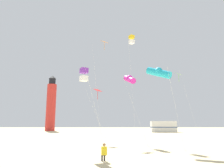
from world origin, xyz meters
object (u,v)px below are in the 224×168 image
at_px(kite_tube_magenta, 130,79).
at_px(rv_van_white, 163,127).
at_px(lighthouse_distant, 51,104).
at_px(kite_diamond_scarlet, 98,92).
at_px(kite_diamond_orange, 104,47).
at_px(kite_box_gold, 132,40).
at_px(kite_tube_cyan, 159,72).
at_px(kite_diamond_lime, 179,77).
at_px(kite_flyer_standing, 104,152).
at_px(kite_box_violet, 84,75).

distance_m(kite_tube_magenta, rv_van_white, 32.37).
bearing_deg(kite_tube_magenta, lighthouse_distant, 118.83).
height_order(kite_diamond_scarlet, lighthouse_distant, lighthouse_distant).
bearing_deg(kite_diamond_scarlet, kite_diamond_orange, 69.65).
relative_size(lighthouse_distant, rv_van_white, 2.59).
distance_m(kite_box_gold, lighthouse_distant, 42.66).
bearing_deg(kite_diamond_scarlet, kite_tube_cyan, -47.23).
xyz_separation_m(kite_diamond_lime, rv_van_white, (2.83, 23.76, -7.92)).
distance_m(kite_diamond_orange, lighthouse_distant, 39.41).
distance_m(kite_flyer_standing, kite_diamond_lime, 21.74).
bearing_deg(kite_tube_magenta, kite_box_violet, -121.79).
xyz_separation_m(kite_tube_magenta, kite_tube_cyan, (2.38, -5.38, -0.49)).
distance_m(kite_tube_magenta, kite_diamond_lime, 10.20).
height_order(kite_diamond_orange, kite_diamond_lime, kite_diamond_orange).
xyz_separation_m(kite_tube_cyan, lighthouse_distant, (-23.34, 43.47, 0.66)).
xyz_separation_m(kite_box_violet, kite_tube_cyan, (6.88, 1.89, 0.65)).
distance_m(kite_tube_cyan, kite_diamond_scarlet, 9.42).
relative_size(kite_tube_magenta, kite_tube_cyan, 1.06).
relative_size(kite_tube_cyan, rv_van_white, 1.22).
xyz_separation_m(kite_box_violet, kite_diamond_scarlet, (0.51, 8.78, -0.22)).
distance_m(kite_box_violet, kite_diamond_scarlet, 8.80).
bearing_deg(rv_van_white, kite_flyer_standing, -107.24).
xyz_separation_m(kite_diamond_orange, lighthouse_distant, (-17.60, 34.88, -5.20)).
height_order(kite_box_gold, kite_diamond_scarlet, kite_box_gold).
relative_size(kite_diamond_orange, kite_box_gold, 1.00).
distance_m(kite_diamond_orange, rv_van_white, 32.36).
bearing_deg(kite_diamond_orange, lighthouse_distant, 116.78).
bearing_deg(kite_box_gold, kite_tube_cyan, -74.89).
bearing_deg(kite_tube_magenta, kite_diamond_scarlet, 159.23).
xyz_separation_m(kite_tube_cyan, kite_diamond_scarlet, (-6.37, 6.89, -0.87)).
bearing_deg(kite_tube_cyan, kite_diamond_orange, 123.76).
relative_size(kite_box_gold, rv_van_white, 2.16).
xyz_separation_m(kite_diamond_scarlet, kite_diamond_lime, (12.02, 4.56, 3.00)).
xyz_separation_m(kite_tube_cyan, kite_diamond_lime, (5.65, 11.45, 2.14)).
bearing_deg(kite_tube_magenta, kite_tube_cyan, -66.12).
xyz_separation_m(kite_flyer_standing, kite_box_violet, (-1.94, 3.54, 5.91)).
relative_size(kite_flyer_standing, kite_box_gold, 0.08).
height_order(kite_tube_cyan, rv_van_white, kite_tube_cyan).
bearing_deg(kite_box_gold, kite_flyer_standing, -103.78).
relative_size(kite_box_gold, kite_tube_cyan, 1.78).
relative_size(kite_flyer_standing, kite_box_violet, 0.16).
height_order(kite_box_violet, kite_diamond_scarlet, kite_box_violet).
distance_m(kite_tube_cyan, lighthouse_distant, 49.35).
relative_size(kite_flyer_standing, rv_van_white, 0.18).
xyz_separation_m(kite_box_gold, rv_van_white, (10.37, 28.20, -12.02)).
bearing_deg(kite_box_violet, kite_flyer_standing, -61.28).
bearing_deg(kite_tube_cyan, kite_flyer_standing, -132.34).
relative_size(kite_flyer_standing, kite_tube_cyan, 0.15).
relative_size(kite_tube_cyan, lighthouse_distant, 0.47).
bearing_deg(kite_flyer_standing, kite_diamond_lime, -134.22).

